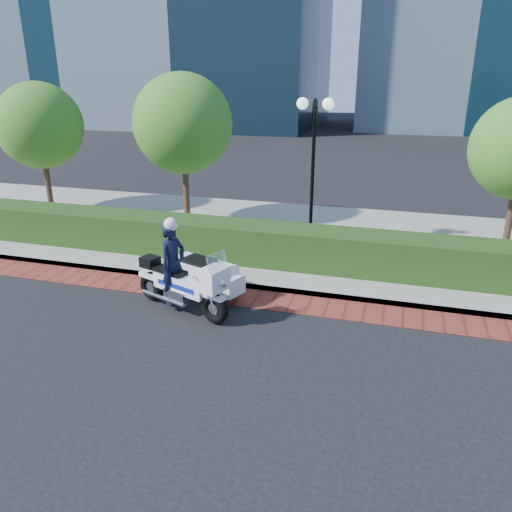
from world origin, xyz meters
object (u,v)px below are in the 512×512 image
(lamppost, at_px, (313,150))
(tree_b, at_px, (183,124))
(police_motorcycle, at_px, (189,275))
(tree_a, at_px, (40,126))

(lamppost, relative_size, tree_b, 0.86)
(lamppost, height_order, police_motorcycle, lamppost)
(tree_a, xyz_separation_m, police_motorcycle, (8.06, -5.68, -2.50))
(lamppost, xyz_separation_m, police_motorcycle, (-1.94, -4.38, -2.23))
(police_motorcycle, bearing_deg, tree_b, 134.44)
(tree_a, distance_m, tree_b, 5.50)
(lamppost, bearing_deg, tree_a, 172.59)
(tree_a, height_order, tree_b, tree_b)
(lamppost, bearing_deg, tree_b, 163.89)
(lamppost, relative_size, tree_a, 0.92)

